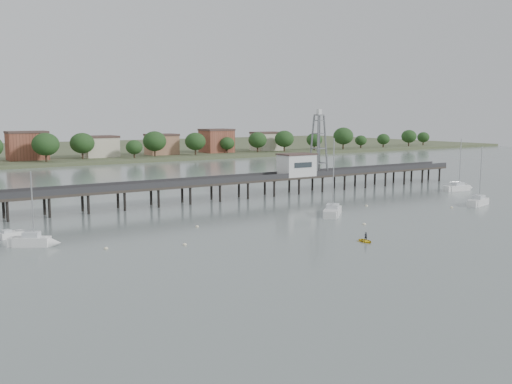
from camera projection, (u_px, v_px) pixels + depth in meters
ground_plane at (428, 264)px, 69.99m from camera, size 500.00×500.00×0.00m
pier at (201, 184)px, 119.36m from camera, size 150.00×5.00×5.50m
pier_building at (297, 165)px, 132.46m from camera, size 8.40×5.40×5.30m
lattice_tower at (319, 145)px, 135.37m from camera, size 3.20×3.20×15.50m
sailboat_e at (462, 188)px, 138.31m from camera, size 8.23×3.28×13.25m
sailboat_c at (333, 210)px, 105.47m from camera, size 8.40×8.08×14.84m
sailboat_d at (481, 201)px, 116.37m from camera, size 7.83×3.98×12.50m
sailboat_b at (38, 242)px, 79.33m from camera, size 6.54×5.11×10.97m
white_tender at (11, 235)px, 84.93m from camera, size 4.00×2.63×1.44m
yellow_dinghy at (366, 242)px, 82.06m from camera, size 1.86×0.73×2.54m
dinghy_occupant at (366, 242)px, 82.06m from camera, size 0.85×1.27×0.29m
mooring_buoys at (295, 224)px, 95.40m from camera, size 69.09×14.50×0.39m
far_shore at (26, 152)px, 269.24m from camera, size 500.00×170.00×10.40m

